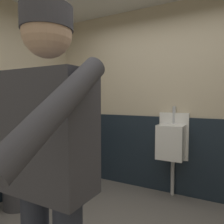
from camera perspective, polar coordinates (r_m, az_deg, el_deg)
The scene contains 5 objects.
wall_back at distance 3.17m, azimuth 15.53°, elevation 3.20°, with size 4.34×0.12×2.66m, color beige.
wainscot_band_back at distance 3.20m, azimuth 14.98°, elevation -11.05°, with size 3.74×0.03×1.09m, color #19232D.
urinal_solo at distance 2.99m, azimuth 15.68°, elevation -7.48°, with size 0.40×0.34×1.24m.
person at distance 1.10m, azimuth -16.71°, elevation -11.71°, with size 0.66×0.60×1.77m.
trash_bin at distance 3.01m, azimuth -23.93°, elevation -16.44°, with size 0.35×0.35×0.66m, color #38383D.
Camera 1 is at (0.71, -1.46, 1.35)m, focal length 34.15 mm.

